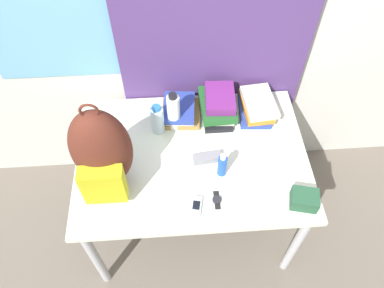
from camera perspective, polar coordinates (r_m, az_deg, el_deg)
ground_plane at (r=2.48m, az=0.74°, el=-20.06°), size 12.00×12.00×0.00m
wall_back at (r=2.01m, az=-1.23°, el=19.19°), size 6.00×0.06×2.50m
curtain_blue at (r=1.98m, az=3.70°, el=18.44°), size 1.04×0.04×2.50m
desk at (r=2.06m, az=0.00°, el=-3.02°), size 1.23×0.87×0.74m
backpack at (r=1.76m, az=-13.59°, el=-1.27°), size 0.28×0.27×0.55m
book_stack_left at (r=2.14m, az=-1.82°, el=5.05°), size 0.23×0.25×0.08m
book_stack_center at (r=2.13m, az=4.03°, el=5.98°), size 0.20×0.29×0.15m
book_stack_right at (r=2.18m, az=9.79°, el=5.71°), size 0.21×0.28×0.10m
water_bottle at (r=2.04m, az=-5.29°, el=3.75°), size 0.07×0.07×0.19m
sports_bottle at (r=2.03m, az=-2.82°, el=4.89°), size 0.07×0.07×0.26m
sunscreen_bottle at (r=1.88m, az=4.64°, el=-3.24°), size 0.05×0.05×0.16m
cell_phone at (r=1.83m, az=0.57°, el=-9.42°), size 0.07×0.11×0.02m
sunglasses_case at (r=1.97m, az=2.34°, el=-2.11°), size 0.15×0.07×0.04m
camera_pouch at (r=1.89m, az=16.75°, el=-8.09°), size 0.15×0.13×0.08m
wristwatch at (r=1.86m, az=3.82°, el=-8.48°), size 0.05×0.10×0.01m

